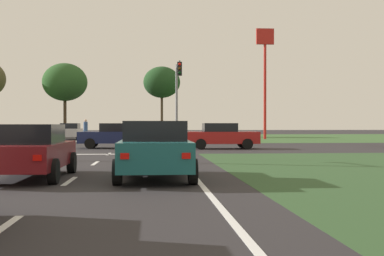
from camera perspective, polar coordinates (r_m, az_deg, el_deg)
ground_plane at (r=32.64m, az=-14.61°, el=-2.21°), size 200.00×200.00×0.00m
grass_verge_far_right at (r=60.02m, az=14.66°, el=-1.02°), size 35.00×35.00×0.01m
median_island_far at (r=57.41m, az=-10.31°, el=-1.01°), size 1.20×36.00×0.14m
lane_dash_near at (r=7.72m, az=-20.89°, el=-10.66°), size 0.14×2.00×0.01m
lane_dash_second at (r=13.53m, az=-13.74°, el=-5.88°), size 0.14×2.00×0.01m
lane_dash_third at (r=19.45m, az=-10.95°, el=-3.96°), size 0.14×2.00×0.01m
lane_dash_fourth at (r=25.41m, az=-9.48°, el=-2.94°), size 0.14×2.00×0.01m
lane_dash_fifth at (r=31.38m, az=-8.56°, el=-2.30°), size 0.14×2.00×0.01m
edge_line_right at (r=14.25m, az=0.30°, el=-5.55°), size 0.14×24.00×0.01m
stop_bar_near at (r=25.22m, az=-8.83°, el=-2.96°), size 6.40×0.50×0.01m
crosswalk_bar_fifth at (r=27.96m, az=-20.09°, el=-2.65°), size 0.70×2.80×0.01m
car_maroon_near at (r=14.45m, az=-17.85°, el=-2.47°), size 1.96×4.53×1.49m
car_silver_second at (r=50.09m, az=-13.69°, el=-0.37°), size 2.09×4.52×1.60m
car_teal_fifth at (r=13.70m, az=-4.25°, el=-2.44°), size 2.07×4.43×1.57m
car_red_sixth at (r=30.65m, az=3.39°, el=-0.88°), size 4.42×2.00×1.56m
car_navy_seventh at (r=31.79m, az=-8.77°, el=-0.84°), size 4.43×2.04×1.56m
traffic_signal_far_right at (r=37.38m, az=-1.64°, el=4.53°), size 0.32×4.37×6.12m
pedestrian_at_median at (r=42.83m, az=-12.01°, el=0.05°), size 0.34×0.34×1.79m
fastfood_pole_sign at (r=52.04m, az=8.30°, el=7.85°), size 1.80×0.40×11.25m
treeline_third at (r=60.19m, az=-14.26°, el=5.07°), size 5.16×5.16×8.60m
treeline_fourth at (r=60.93m, az=-3.46°, el=5.20°), size 4.45×4.45×8.50m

